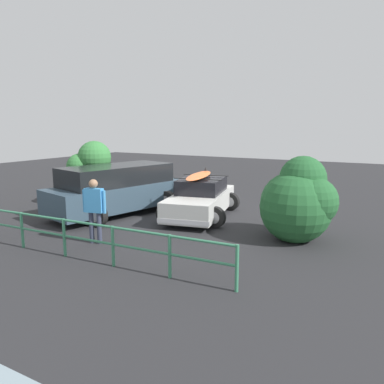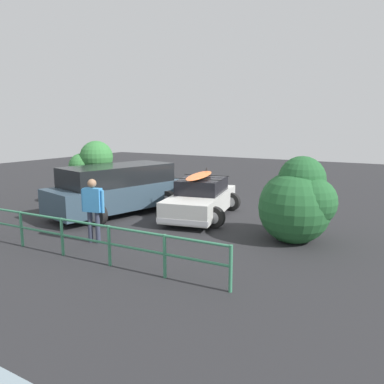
{
  "view_description": "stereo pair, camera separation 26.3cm",
  "coord_description": "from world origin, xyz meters",
  "px_view_note": "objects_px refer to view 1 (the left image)",
  "views": [
    {
      "loc": [
        -6.53,
        11.39,
        3.11
      ],
      "look_at": [
        -0.75,
        0.94,
        0.95
      ],
      "focal_mm": 35.0,
      "sensor_mm": 36.0,
      "label": 1
    },
    {
      "loc": [
        -6.76,
        11.26,
        3.11
      ],
      "look_at": [
        -0.75,
        0.94,
        0.95
      ],
      "focal_mm": 35.0,
      "sensor_mm": 36.0,
      "label": 2
    }
  ],
  "objects_px": {
    "suv_car": "(118,189)",
    "sedan_car": "(201,198)",
    "bush_near_left": "(297,202)",
    "bush_near_right": "(88,167)",
    "person_bystander": "(94,205)"
  },
  "relations": [
    {
      "from": "bush_near_right",
      "to": "sedan_car",
      "type": "bearing_deg",
      "value": -176.24
    },
    {
      "from": "sedan_car",
      "to": "person_bystander",
      "type": "xyz_separation_m",
      "value": [
        1.07,
        3.97,
        0.4
      ]
    },
    {
      "from": "sedan_car",
      "to": "suv_car",
      "type": "bearing_deg",
      "value": 21.58
    },
    {
      "from": "sedan_car",
      "to": "suv_car",
      "type": "xyz_separation_m",
      "value": [
        2.72,
        1.08,
        0.26
      ]
    },
    {
      "from": "bush_near_left",
      "to": "bush_near_right",
      "type": "distance_m",
      "value": 8.33
    },
    {
      "from": "sedan_car",
      "to": "bush_near_left",
      "type": "relative_size",
      "value": 1.81
    },
    {
      "from": "suv_car",
      "to": "bush_near_left",
      "type": "relative_size",
      "value": 2.23
    },
    {
      "from": "person_bystander",
      "to": "bush_near_right",
      "type": "xyz_separation_m",
      "value": [
        3.74,
        -3.65,
        0.43
      ]
    },
    {
      "from": "suv_car",
      "to": "bush_near_left",
      "type": "height_order",
      "value": "bush_near_left"
    },
    {
      "from": "suv_car",
      "to": "sedan_car",
      "type": "bearing_deg",
      "value": -158.42
    },
    {
      "from": "bush_near_left",
      "to": "bush_near_right",
      "type": "height_order",
      "value": "bush_near_right"
    },
    {
      "from": "person_bystander",
      "to": "bush_near_right",
      "type": "bearing_deg",
      "value": -44.33
    },
    {
      "from": "sedan_car",
      "to": "bush_near_left",
      "type": "bearing_deg",
      "value": 163.97
    },
    {
      "from": "bush_near_left",
      "to": "suv_car",
      "type": "bearing_deg",
      "value": 0.68
    },
    {
      "from": "sedan_car",
      "to": "person_bystander",
      "type": "relative_size",
      "value": 2.47
    }
  ]
}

